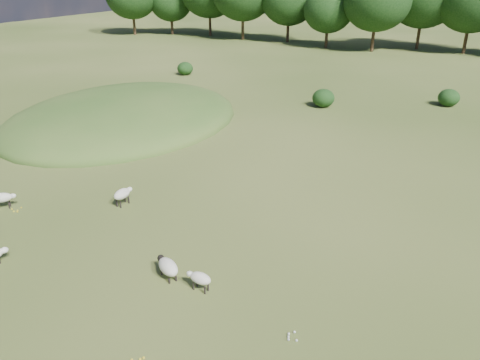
# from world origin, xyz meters

# --- Properties ---
(ground) EXTENTS (160.00, 160.00, 0.00)m
(ground) POSITION_xyz_m (0.00, 20.00, 0.00)
(ground) COLOR #2F4816
(ground) RESTS_ON ground
(mound) EXTENTS (16.00, 20.00, 4.00)m
(mound) POSITION_xyz_m (-12.00, 12.00, 0.00)
(mound) COLOR #33561E
(mound) RESTS_ON ground
(treeline) EXTENTS (96.28, 14.66, 11.70)m
(treeline) POSITION_xyz_m (-1.06, 55.44, 6.57)
(treeline) COLOR black
(treeline) RESTS_ON ground
(shrubs) EXTENTS (28.38, 7.47, 1.50)m
(shrubs) POSITION_xyz_m (-1.52, 25.69, 0.72)
(shrubs) COLOR black
(shrubs) RESTS_ON ground
(sheep_0) EXTENTS (1.37, 1.05, 0.77)m
(sheep_0) POSITION_xyz_m (2.58, -3.17, 0.49)
(sheep_0) COLOR beige
(sheep_0) RESTS_ON ground
(sheep_1) EXTENTS (0.59, 1.19, 0.85)m
(sheep_1) POSITION_xyz_m (-2.79, 0.76, 0.59)
(sheep_1) COLOR beige
(sheep_1) RESTS_ON ground
(sheep_2) EXTENTS (1.03, 0.49, 0.74)m
(sheep_2) POSITION_xyz_m (4.05, -3.29, 0.51)
(sheep_2) COLOR beige
(sheep_2) RESTS_ON ground
(sheep_3) EXTENTS (1.06, 1.00, 0.80)m
(sheep_3) POSITION_xyz_m (-7.72, -2.12, 0.56)
(sheep_3) COLOR beige
(sheep_3) RESTS_ON ground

